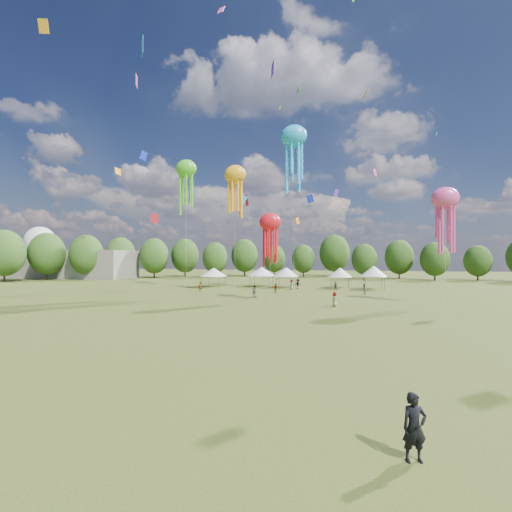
# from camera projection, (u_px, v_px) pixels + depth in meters

# --- Properties ---
(ground) EXTENTS (300.00, 300.00, 0.00)m
(ground) POSITION_uv_depth(u_px,v_px,m) (198.00, 416.00, 12.36)
(ground) COLOR #384416
(ground) RESTS_ON ground
(observer_main) EXTENTS (0.81, 0.65, 1.95)m
(observer_main) POSITION_uv_depth(u_px,v_px,m) (414.00, 427.00, 9.60)
(observer_main) COLOR black
(observer_main) RESTS_ON ground
(spectator_near) EXTENTS (1.01, 0.87, 1.79)m
(spectator_near) POSITION_uv_depth(u_px,v_px,m) (254.00, 292.00, 49.19)
(spectator_near) COLOR gray
(spectator_near) RESTS_ON ground
(spectators_far) EXTENTS (28.24, 22.99, 1.89)m
(spectators_far) POSITION_uv_depth(u_px,v_px,m) (305.00, 287.00, 57.31)
(spectators_far) COLOR gray
(spectators_far) RESTS_ON ground
(festival_tents) EXTENTS (36.37, 7.97, 4.42)m
(festival_tents) POSITION_uv_depth(u_px,v_px,m) (288.00, 272.00, 66.41)
(festival_tents) COLOR #47474C
(festival_tents) RESTS_ON ground
(show_kites) EXTENTS (45.70, 18.96, 29.23)m
(show_kites) POSITION_uv_depth(u_px,v_px,m) (263.00, 177.00, 56.91)
(show_kites) COLOR #F9A919
(show_kites) RESTS_ON ground
(small_kites) EXTENTS (79.17, 58.88, 46.28)m
(small_kites) POSITION_uv_depth(u_px,v_px,m) (295.00, 124.00, 54.80)
(small_kites) COLOR #F9A919
(small_kites) RESTS_ON ground
(treeline) EXTENTS (201.57, 95.24, 13.43)m
(treeline) POSITION_uv_depth(u_px,v_px,m) (294.00, 255.00, 74.14)
(treeline) COLOR #38281C
(treeline) RESTS_ON ground
(hangar) EXTENTS (40.00, 12.00, 8.00)m
(hangar) POSITION_uv_depth(u_px,v_px,m) (67.00, 264.00, 98.94)
(hangar) COLOR gray
(hangar) RESTS_ON ground
(radome) EXTENTS (9.00, 9.00, 16.00)m
(radome) POSITION_uv_depth(u_px,v_px,m) (40.00, 245.00, 108.47)
(radome) COLOR white
(radome) RESTS_ON ground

